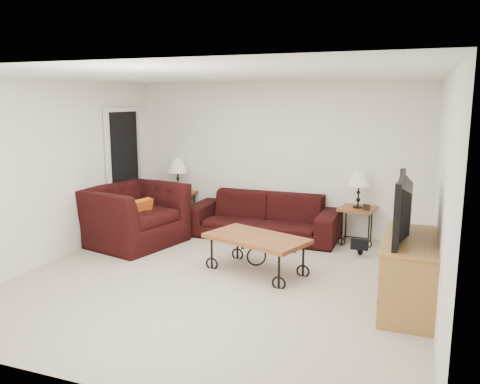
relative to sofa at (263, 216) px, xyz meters
name	(u,v)px	position (x,y,z in m)	size (l,w,h in m)	color
ground	(221,279)	(0.09, -2.02, -0.36)	(5.00, 5.00, 0.00)	beige
wall_back	(277,159)	(0.09, 0.48, 0.89)	(5.00, 0.02, 2.50)	white
wall_front	(89,235)	(0.09, -4.52, 0.89)	(5.00, 0.02, 2.50)	white
wall_left	(54,171)	(-2.41, -2.02, 0.89)	(0.02, 5.00, 2.50)	white
wall_right	(442,196)	(2.59, -2.02, 0.89)	(0.02, 5.00, 2.50)	white
ceiling	(219,76)	(0.09, -2.02, 2.14)	(5.00, 5.00, 0.00)	white
doorway	(124,172)	(-2.38, -0.37, 0.66)	(0.08, 0.94, 2.04)	black
sofa	(263,216)	(0.00, 0.00, 0.00)	(2.43, 0.95, 0.71)	black
side_table_left	(179,209)	(-1.65, 0.18, -0.05)	(0.56, 0.56, 0.61)	brown
side_table_right	(357,226)	(1.49, 0.18, -0.07)	(0.53, 0.53, 0.58)	brown
lamp_left	(178,176)	(-1.65, 0.18, 0.55)	(0.34, 0.34, 0.61)	black
lamp_right	(359,189)	(1.49, 0.18, 0.51)	(0.33, 0.33, 0.58)	black
photo_frame_left	(167,191)	(-1.80, 0.03, 0.30)	(0.12, 0.02, 0.10)	black
photo_frame_right	(367,207)	(1.64, 0.03, 0.27)	(0.12, 0.02, 0.10)	black
coffee_table	(256,254)	(0.43, -1.61, -0.11)	(1.31, 0.71, 0.49)	brown
armchair	(134,215)	(-1.79, -1.05, 0.10)	(1.40, 1.23, 0.91)	black
throw_pillow	(140,213)	(-1.64, -1.10, 0.16)	(0.41, 0.11, 0.41)	#CD451A
tv_stand	(409,273)	(2.32, -2.08, 0.03)	(0.54, 1.30, 0.78)	#A87F3E
television	(411,208)	(2.30, -2.08, 0.76)	(1.17, 0.15, 0.67)	black
backpack	(361,239)	(1.62, -0.40, -0.11)	(0.38, 0.29, 0.49)	black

